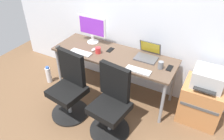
# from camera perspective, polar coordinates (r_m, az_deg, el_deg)

# --- Properties ---
(ground_plane) EXTENTS (5.28, 5.28, 0.00)m
(ground_plane) POSITION_cam_1_polar(r_m,az_deg,el_deg) (3.64, 0.38, -5.80)
(ground_plane) COLOR brown
(back_wall) EXTENTS (4.40, 0.04, 2.60)m
(back_wall) POSITION_cam_1_polar(r_m,az_deg,el_deg) (3.30, 3.84, 15.78)
(back_wall) COLOR silver
(back_wall) RESTS_ON ground
(desk) EXTENTS (1.85, 0.63, 0.74)m
(desk) POSITION_cam_1_polar(r_m,az_deg,el_deg) (3.25, 0.42, 3.23)
(desk) COLOR brown
(desk) RESTS_ON ground
(office_chair_left) EXTENTS (0.54, 0.54, 0.94)m
(office_chair_left) POSITION_cam_1_polar(r_m,az_deg,el_deg) (3.11, -11.04, -4.77)
(office_chair_left) COLOR black
(office_chair_left) RESTS_ON ground
(office_chair_right) EXTENTS (0.54, 0.54, 0.94)m
(office_chair_right) POSITION_cam_1_polar(r_m,az_deg,el_deg) (2.81, -0.19, -8.99)
(office_chair_right) COLOR black
(office_chair_right) RESTS_ON ground
(side_cabinet) EXTENTS (0.53, 0.49, 0.58)m
(side_cabinet) POSITION_cam_1_polar(r_m,az_deg,el_deg) (3.28, 22.22, -7.73)
(side_cabinet) COLOR #B77542
(side_cabinet) RESTS_ON ground
(printer) EXTENTS (0.38, 0.40, 0.24)m
(printer) POSITION_cam_1_polar(r_m,az_deg,el_deg) (3.03, 23.89, -1.95)
(printer) COLOR #B7B7B7
(printer) RESTS_ON side_cabinet
(water_bottle_on_floor) EXTENTS (0.09, 0.09, 0.31)m
(water_bottle_on_floor) POSITION_cam_1_polar(r_m,az_deg,el_deg) (3.94, -16.27, -1.18)
(water_bottle_on_floor) COLOR white
(water_bottle_on_floor) RESTS_ON ground
(desktop_monitor) EXTENTS (0.48, 0.18, 0.43)m
(desktop_monitor) POSITION_cam_1_polar(r_m,az_deg,el_deg) (3.45, -5.22, 10.97)
(desktop_monitor) COLOR silver
(desktop_monitor) RESTS_ON desk
(open_laptop) EXTENTS (0.31, 0.30, 0.22)m
(open_laptop) POSITION_cam_1_polar(r_m,az_deg,el_deg) (3.15, 9.33, 4.19)
(open_laptop) COLOR #4C4C51
(open_laptop) RESTS_ON desk
(keyboard_by_monitor) EXTENTS (0.34, 0.12, 0.02)m
(keyboard_by_monitor) POSITION_cam_1_polar(r_m,az_deg,el_deg) (3.26, -8.14, 4.54)
(keyboard_by_monitor) COLOR #B7B7B7
(keyboard_by_monitor) RESTS_ON desk
(keyboard_by_laptop) EXTENTS (0.34, 0.12, 0.02)m
(keyboard_by_laptop) POSITION_cam_1_polar(r_m,az_deg,el_deg) (2.86, 6.87, -0.12)
(keyboard_by_laptop) COLOR #B7B7B7
(keyboard_by_laptop) RESTS_ON desk
(mouse_by_monitor) EXTENTS (0.06, 0.10, 0.03)m
(mouse_by_monitor) POSITION_cam_1_polar(r_m,az_deg,el_deg) (3.48, -14.03, 5.95)
(mouse_by_monitor) COLOR #2D2D2D
(mouse_by_monitor) RESTS_ON desk
(mouse_by_laptop) EXTENTS (0.06, 0.10, 0.03)m
(mouse_by_laptop) POSITION_cam_1_polar(r_m,az_deg,el_deg) (3.31, -4.80, 5.36)
(mouse_by_laptop) COLOR #B7B7B7
(mouse_by_laptop) RESTS_ON desk
(coffee_mug) EXTENTS (0.08, 0.08, 0.09)m
(coffee_mug) POSITION_cam_1_polar(r_m,az_deg,el_deg) (3.22, -3.68, 5.16)
(coffee_mug) COLOR red
(coffee_mug) RESTS_ON desk
(pen_cup) EXTENTS (0.07, 0.07, 0.10)m
(pen_cup) POSITION_cam_1_polar(r_m,az_deg,el_deg) (2.94, 12.61, 1.26)
(pen_cup) COLOR slate
(pen_cup) RESTS_ON desk
(phone_near_laptop) EXTENTS (0.07, 0.14, 0.01)m
(phone_near_laptop) POSITION_cam_1_polar(r_m,az_deg,el_deg) (2.99, 14.85, 0.50)
(phone_near_laptop) COLOR black
(phone_near_laptop) RESTS_ON desk
(phone_near_monitor) EXTENTS (0.07, 0.14, 0.01)m
(phone_near_monitor) POSITION_cam_1_polar(r_m,az_deg,el_deg) (3.31, -0.44, 5.30)
(phone_near_monitor) COLOR black
(phone_near_monitor) RESTS_ON desk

